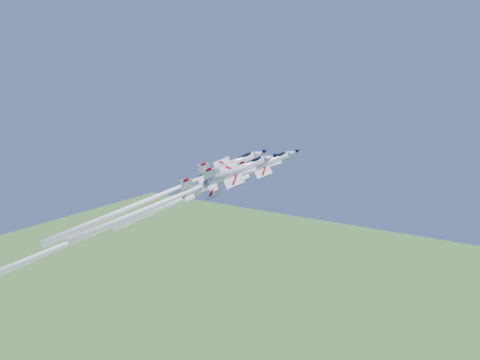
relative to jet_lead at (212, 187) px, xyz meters
The scene contains 4 objects.
jet_lead is the anchor object (origin of this frame).
jet_left 12.22m from the jet_lead, 158.43° to the right, with size 30.15×31.13×35.99m.
jet_right 11.21m from the jet_lead, 90.77° to the right, with size 26.40×26.62×28.66m.
jet_slot 23.97m from the jet_lead, 130.65° to the right, with size 37.52×39.91×50.46m.
Camera 1 is at (61.77, -95.85, 123.13)m, focal length 40.00 mm.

